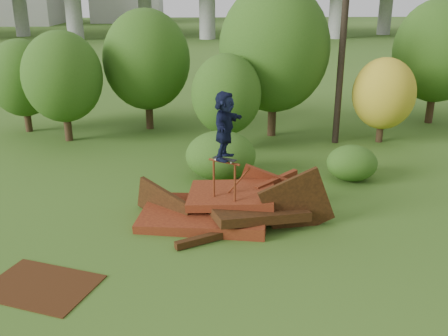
{
  "coord_description": "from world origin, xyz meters",
  "views": [
    {
      "loc": [
        -1.51,
        -11.27,
        6.33
      ],
      "look_at": [
        -0.8,
        2.0,
        1.6
      ],
      "focal_mm": 40.0,
      "sensor_mm": 36.0,
      "label": 1
    }
  ],
  "objects_px": {
    "skater": "(225,126)",
    "flat_plate": "(41,286)",
    "utility_pole": "(343,36)",
    "scrap_pile": "(226,209)"
  },
  "relations": [
    {
      "from": "scrap_pile",
      "to": "skater",
      "type": "bearing_deg",
      "value": -100.62
    },
    {
      "from": "scrap_pile",
      "to": "flat_plate",
      "type": "distance_m",
      "value": 5.45
    },
    {
      "from": "flat_plate",
      "to": "utility_pole",
      "type": "xyz_separation_m",
      "value": [
        9.67,
        10.92,
        4.55
      ]
    },
    {
      "from": "scrap_pile",
      "to": "flat_plate",
      "type": "relative_size",
      "value": 2.42
    },
    {
      "from": "scrap_pile",
      "to": "skater",
      "type": "xyz_separation_m",
      "value": [
        -0.04,
        -0.2,
        2.55
      ]
    },
    {
      "from": "flat_plate",
      "to": "utility_pole",
      "type": "distance_m",
      "value": 15.28
    },
    {
      "from": "scrap_pile",
      "to": "flat_plate",
      "type": "xyz_separation_m",
      "value": [
        -4.38,
        -3.22,
        -0.35
      ]
    },
    {
      "from": "skater",
      "to": "flat_plate",
      "type": "relative_size",
      "value": 0.78
    },
    {
      "from": "scrap_pile",
      "to": "flat_plate",
      "type": "height_order",
      "value": "scrap_pile"
    },
    {
      "from": "scrap_pile",
      "to": "utility_pole",
      "type": "xyz_separation_m",
      "value": [
        5.29,
        7.7,
        4.2
      ]
    }
  ]
}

